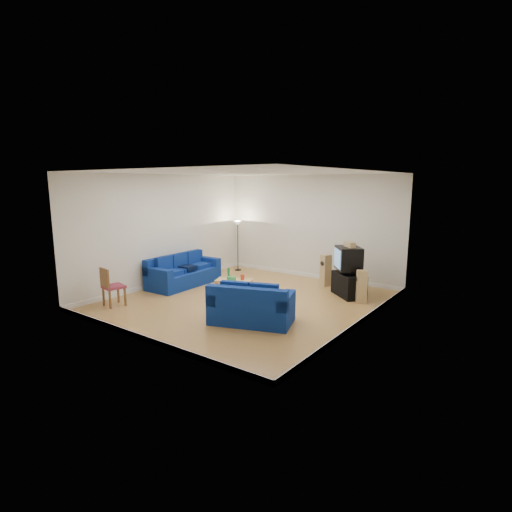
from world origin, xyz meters
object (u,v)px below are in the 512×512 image
Objects in this scene: tv_stand at (349,285)px; television at (348,258)px; sofa_loveseat at (251,308)px; coffee_table at (234,281)px; sofa_three_seat at (183,274)px.

tv_stand is 0.71m from television.
sofa_loveseat reaches higher than coffee_table.
tv_stand reaches higher than coffee_table.
coffee_table is (1.73, 0.26, -0.02)m from sofa_three_seat.
sofa_loveseat is 1.94× the size of tv_stand.
sofa_loveseat is 3.36m from television.
sofa_three_seat is 2.37× the size of television.
sofa_loveseat is at bearing 65.63° from sofa_three_seat.
sofa_loveseat is 3.29m from tv_stand.
sofa_three_seat is 4.76m from tv_stand.
coffee_table is at bearing 95.97° from sofa_three_seat.
television is at bearing 29.76° from coffee_table.
sofa_three_seat reaches higher than tv_stand.
sofa_three_seat is 1.75m from coffee_table.
sofa_three_seat is at bearing 138.46° from sofa_loveseat.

